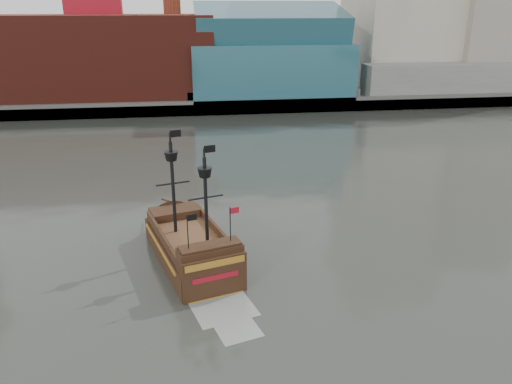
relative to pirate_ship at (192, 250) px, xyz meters
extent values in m
plane|color=#2D302A|center=(6.61, -7.49, -0.98)|extent=(400.00, 400.00, 0.00)
cube|color=slate|center=(6.61, 84.51, 0.02)|extent=(220.00, 60.00, 2.00)
cube|color=#4C4C49|center=(6.61, 55.01, 0.32)|extent=(220.00, 1.00, 2.60)
cube|color=maroon|center=(-15.39, 64.51, 8.52)|extent=(42.00, 18.00, 15.00)
cube|color=#295D6D|center=(16.61, 62.51, 6.02)|extent=(30.00, 16.00, 10.00)
cube|color=slate|center=(54.61, 58.51, 4.02)|extent=(40.00, 6.00, 6.00)
cube|color=#295D6D|center=(16.61, 62.51, 14.02)|extent=(28.00, 14.94, 8.78)
cube|color=black|center=(-0.07, 0.25, -0.42)|extent=(7.43, 11.91, 2.40)
cube|color=#55321F|center=(-0.07, 0.25, 0.92)|extent=(6.69, 10.72, 0.28)
cube|color=black|center=(-1.26, 4.51, 1.24)|extent=(4.37, 3.19, 0.92)
cube|color=black|center=(1.22, -4.38, 1.61)|extent=(4.62, 2.60, 1.66)
cube|color=black|center=(1.45, -5.19, 0.13)|extent=(4.42, 1.44, 3.69)
cube|color=#AD7421|center=(1.49, -5.32, 1.61)|extent=(4.02, 1.19, 0.46)
cube|color=maroon|center=(1.49, -5.32, 0.59)|extent=(3.13, 0.94, 0.37)
cylinder|color=black|center=(-1.15, 1.38, 4.65)|extent=(0.32, 0.32, 7.20)
cylinder|color=black|center=(1.18, -1.13, 4.38)|extent=(0.32, 0.32, 6.65)
cone|color=black|center=(-1.15, 1.38, 7.15)|extent=(1.25, 1.25, 0.65)
cone|color=black|center=(1.18, -1.13, 6.59)|extent=(1.25, 1.25, 0.65)
cube|color=black|center=(-0.75, 1.49, 8.81)|extent=(0.81, 0.25, 0.51)
cube|color=black|center=(1.58, -1.02, 8.25)|extent=(0.81, 0.25, 0.51)
cube|color=#989E99|center=(1.87, -6.69, -0.97)|extent=(4.67, 4.26, 0.01)
camera|label=1|loc=(0.01, -34.44, 17.54)|focal=35.00mm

